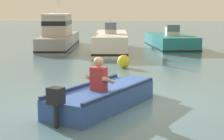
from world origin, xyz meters
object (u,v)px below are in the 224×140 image
moored_boat_white (111,42)px  moored_boat_teal (170,42)px  rowboat_with_person (104,97)px  moored_boat_grey (59,36)px  mooring_buoy (124,61)px

moored_boat_white → moored_boat_teal: size_ratio=1.23×
moored_boat_teal → rowboat_with_person: bearing=-102.4°
moored_boat_grey → moored_boat_white: bearing=-22.2°
moored_boat_grey → moored_boat_white: moored_boat_grey is taller
mooring_buoy → moored_boat_teal: bearing=70.4°
rowboat_with_person → moored_boat_grey: 13.19m
rowboat_with_person → moored_boat_grey: (-3.49, 12.72, 0.47)m
rowboat_with_person → mooring_buoy: (0.33, 5.83, -0.00)m
moored_boat_teal → mooring_buoy: bearing=-109.6°
moored_boat_teal → moored_boat_white: bearing=-158.6°
moored_boat_grey → moored_boat_teal: bearing=0.4°
moored_boat_grey → mooring_buoy: size_ratio=13.63×
moored_boat_grey → moored_boat_teal: size_ratio=1.30×
rowboat_with_person → moored_boat_teal: size_ratio=0.67×
rowboat_with_person → moored_boat_white: bearing=92.3°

